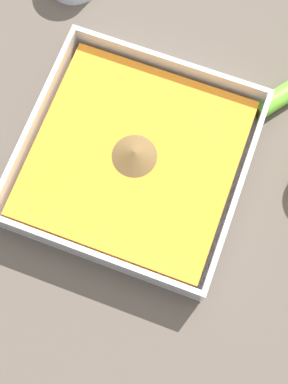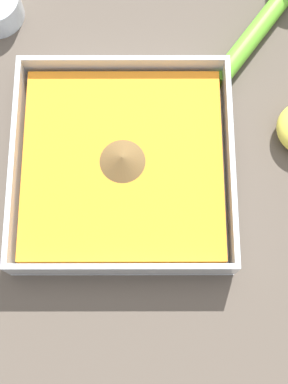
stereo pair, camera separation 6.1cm
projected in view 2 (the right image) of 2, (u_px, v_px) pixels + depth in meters
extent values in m
plane|color=brown|center=(132.00, 177.00, 0.64)|extent=(4.00, 4.00, 0.00)
cube|color=silver|center=(123.00, 169.00, 0.64)|extent=(0.25, 0.25, 0.01)
cube|color=silver|center=(121.00, 269.00, 0.58)|extent=(0.25, 0.01, 0.04)
cube|color=silver|center=(124.00, 67.00, 0.65)|extent=(0.25, 0.01, 0.04)
cube|color=silver|center=(16.00, 162.00, 0.61)|extent=(0.01, 0.24, 0.04)
cube|color=silver|center=(230.00, 162.00, 0.61)|extent=(0.01, 0.24, 0.04)
cube|color=orange|center=(123.00, 165.00, 0.62)|extent=(0.23, 0.23, 0.02)
cone|color=brown|center=(122.00, 159.00, 0.60)|extent=(0.05, 0.05, 0.01)
cylinder|color=#6BC633|center=(252.00, 37.00, 0.68)|extent=(0.11, 0.14, 0.02)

